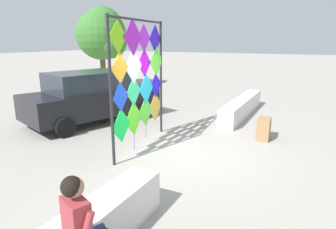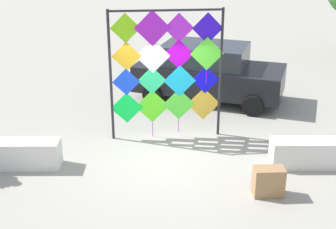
{
  "view_description": "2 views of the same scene",
  "coord_description": "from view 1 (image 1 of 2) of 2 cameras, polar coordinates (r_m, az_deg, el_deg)",
  "views": [
    {
      "loc": [
        -6.51,
        -2.85,
        2.84
      ],
      "look_at": [
        0.45,
        0.7,
        0.86
      ],
      "focal_mm": 31.53,
      "sensor_mm": 36.0,
      "label": 1
    },
    {
      "loc": [
        0.0,
        -9.88,
        5.22
      ],
      "look_at": [
        0.06,
        0.42,
        0.99
      ],
      "focal_mm": 49.45,
      "sensor_mm": 36.0,
      "label": 2
    }
  ],
  "objects": [
    {
      "name": "plaza_ledge_right",
      "position": [
        11.81,
        14.12,
        1.48
      ],
      "size": [
        4.62,
        0.55,
        0.65
      ],
      "primitive_type": "cube",
      "color": "silver",
      "rests_on": "ground"
    },
    {
      "name": "cardboard_box_large",
      "position": [
        9.09,
        18.0,
        -2.66
      ],
      "size": [
        0.64,
        0.38,
        0.62
      ],
      "primitive_type": "cube",
      "rotation": [
        0.0,
        0.0,
        0.05
      ],
      "color": "#9E754C",
      "rests_on": "ground"
    },
    {
      "name": "parked_car",
      "position": [
        10.73,
        -14.54,
        3.37
      ],
      "size": [
        4.99,
        3.34,
        1.79
      ],
      "color": "black",
      "rests_on": "ground"
    },
    {
      "name": "seated_vendor",
      "position": [
        3.55,
        -15.62,
        -19.89
      ],
      "size": [
        0.71,
        0.59,
        1.5
      ],
      "color": "navy",
      "rests_on": "ground"
    },
    {
      "name": "ground",
      "position": [
        7.65,
        3.18,
        -7.59
      ],
      "size": [
        120.0,
        120.0,
        0.0
      ],
      "primitive_type": "plane",
      "color": "#9E998E"
    },
    {
      "name": "kite_display_rack",
      "position": [
        7.81,
        -5.44,
        7.4
      ],
      "size": [
        2.89,
        0.32,
        3.43
      ],
      "color": "#232328",
      "rests_on": "ground"
    },
    {
      "name": "tree_far_right",
      "position": [
        18.6,
        -12.68,
        14.97
      ],
      "size": [
        2.97,
        3.36,
        4.76
      ],
      "color": "brown",
      "rests_on": "ground"
    }
  ]
}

